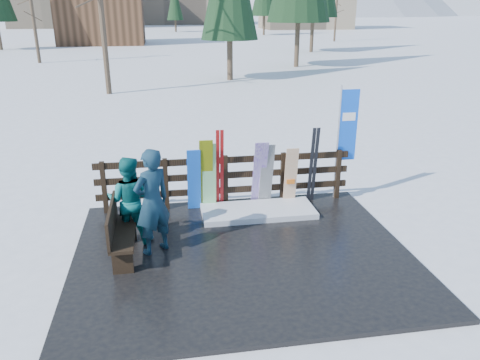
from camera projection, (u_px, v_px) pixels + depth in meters
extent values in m
plane|color=white|center=(242.00, 256.00, 8.50)|extent=(700.00, 700.00, 0.00)
cube|color=black|center=(242.00, 254.00, 8.49)|extent=(6.00, 5.00, 0.08)
cube|color=black|center=(104.00, 188.00, 9.91)|extent=(0.10, 0.10, 1.15)
cube|color=black|center=(166.00, 184.00, 10.11)|extent=(0.10, 0.10, 1.15)
cube|color=black|center=(226.00, 181.00, 10.31)|extent=(0.10, 0.10, 1.15)
cube|color=black|center=(283.00, 177.00, 10.51)|extent=(0.10, 0.10, 1.15)
cube|color=black|center=(338.00, 174.00, 10.71)|extent=(0.10, 0.10, 1.15)
cube|color=black|center=(226.00, 190.00, 10.39)|extent=(5.60, 0.05, 0.14)
cube|color=black|center=(225.00, 175.00, 10.27)|extent=(5.60, 0.05, 0.14)
cube|color=black|center=(225.00, 160.00, 10.14)|extent=(5.60, 0.05, 0.14)
cube|color=white|center=(258.00, 211.00, 10.03)|extent=(2.40, 1.00, 0.12)
cube|color=black|center=(124.00, 233.00, 8.20)|extent=(0.40, 1.50, 0.06)
cube|color=black|center=(123.00, 261.00, 7.72)|extent=(0.34, 0.06, 0.45)
cube|color=black|center=(127.00, 229.00, 8.83)|extent=(0.34, 0.06, 0.45)
cube|color=black|center=(112.00, 220.00, 8.08)|extent=(0.05, 1.50, 0.50)
cube|color=blue|center=(194.00, 180.00, 9.95)|extent=(0.28, 0.32, 1.42)
cube|color=white|center=(209.00, 177.00, 9.98)|extent=(0.29, 0.25, 1.53)
cube|color=#ECFF0A|center=(206.00, 175.00, 9.95)|extent=(0.28, 0.38, 1.63)
cube|color=silver|center=(259.00, 174.00, 10.15)|extent=(0.29, 0.47, 1.54)
cube|color=black|center=(266.00, 175.00, 10.19)|extent=(0.28, 0.37, 1.46)
cube|color=white|center=(291.00, 176.00, 10.29)|extent=(0.28, 0.21, 1.34)
cube|color=#A81415|center=(218.00, 170.00, 10.03)|extent=(0.08, 0.25, 1.79)
cube|color=#A81415|center=(222.00, 169.00, 10.04)|extent=(0.07, 0.25, 1.79)
cube|color=black|center=(311.00, 165.00, 10.36)|extent=(0.08, 0.23, 1.75)
cube|color=black|center=(315.00, 165.00, 10.37)|extent=(0.07, 0.23, 1.75)
cylinder|color=silver|center=(337.00, 143.00, 10.50)|extent=(0.04, 0.04, 2.60)
cube|color=blue|center=(348.00, 125.00, 10.39)|extent=(0.42, 0.02, 1.60)
imported|color=#18414C|center=(152.00, 202.00, 8.18)|extent=(0.84, 0.78, 1.93)
imported|color=#0F6565|center=(129.00, 200.00, 8.62)|extent=(0.90, 0.76, 1.66)
cube|color=brown|center=(101.00, 10.00, 56.77)|extent=(10.00, 8.00, 8.00)
cylinder|color=#382B1E|center=(31.00, 4.00, 36.70)|extent=(0.28, 0.28, 9.03)
cylinder|color=#382B1E|center=(337.00, 6.00, 61.24)|extent=(0.28, 0.28, 8.99)
cone|color=black|center=(175.00, 8.00, 86.00)|extent=(3.04, 3.04, 8.44)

